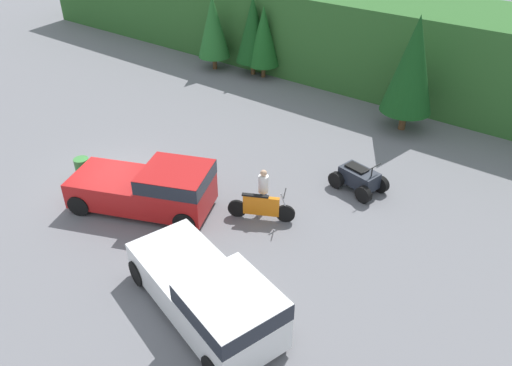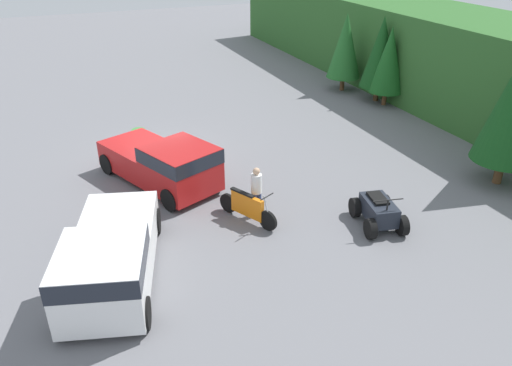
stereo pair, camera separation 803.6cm
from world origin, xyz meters
name	(u,v)px [view 1 (the left image)]	position (x,y,z in m)	size (l,w,h in m)	color
ground_plane	(115,180)	(0.00, 0.00, 0.00)	(80.00, 80.00, 0.00)	slate
hillside_backdrop	(324,30)	(0.00, 16.00, 2.31)	(44.00, 6.00, 4.63)	#2D6028
tree_left	(213,27)	(-5.09, 11.91, 2.55)	(1.91, 1.91, 4.34)	brown
tree_mid_left	(253,29)	(-2.70, 12.61, 2.65)	(1.98, 1.98, 4.50)	brown
tree_mid_right	(264,36)	(-1.94, 12.60, 2.39)	(1.79, 1.79, 4.07)	brown
tree_right	(413,65)	(7.27, 11.13, 3.13)	(2.34, 2.34, 5.32)	brown
pickup_truck_red	(153,187)	(2.74, -0.37, 0.96)	(5.47, 3.89, 1.81)	red
pickup_truck_second	(211,296)	(7.89, -3.07, 0.96)	(5.61, 3.50, 1.81)	white
dirt_bike	(261,207)	(6.18, 1.48, 0.50)	(2.19, 1.23, 1.21)	black
quad_atv	(359,179)	(8.02, 5.25, 0.49)	(2.20, 1.64, 1.23)	black
rider_person	(263,190)	(5.97, 1.88, 0.95)	(0.46, 0.46, 1.75)	navy
steel_barrel	(83,168)	(-1.08, -0.62, 0.44)	(0.58, 0.58, 0.88)	#387A38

